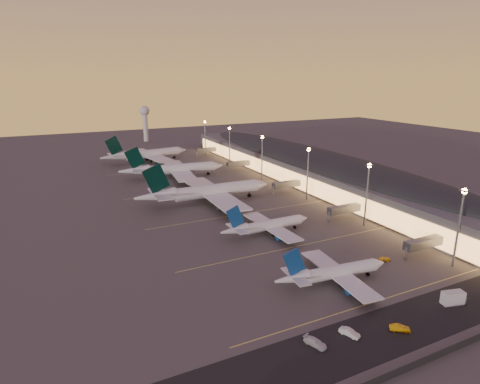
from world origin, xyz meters
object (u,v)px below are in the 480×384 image
object	(u,v)px
baggage_tug_a	(385,260)
baggage_tug_b	(381,260)
airliner_wide_mid	(173,169)
airliner_narrow_north	(266,226)
airliner_narrow_south	(332,273)
airliner_wide_far	(146,154)
service_van_c	(349,333)
service_van_a	(315,342)
catering_truck_a	(454,298)
service_van_b	(400,328)
radar_tower	(145,117)
airliner_wide_near	(206,192)

from	to	relation	value
baggage_tug_a	baggage_tug_b	size ratio (longest dim) A/B	0.90
airliner_wide_mid	airliner_narrow_north	bearing A→B (deg)	-80.26
airliner_narrow_south	airliner_wide_far	size ratio (longest dim) A/B	0.58
baggage_tug_b	service_van_c	size ratio (longest dim) A/B	0.79
airliner_narrow_south	service_van_a	distance (m)	30.16
catering_truck_a	service_van_b	world-z (taller)	catering_truck_a
airliner_wide_far	service_van_c	world-z (taller)	airliner_wide_far
airliner_wide_mid	service_van_a	size ratio (longest dim) A/B	11.24
service_van_b	airliner_wide_far	bearing A→B (deg)	37.57
baggage_tug_b	catering_truck_a	xyz separation A→B (m)	(-1.58, -27.40, 1.17)
airliner_narrow_south	airliner_wide_far	bearing A→B (deg)	97.91
airliner_wide_mid	catering_truck_a	distance (m)	169.31
service_van_a	service_van_c	distance (m)	9.37
airliner_wide_mid	radar_tower	world-z (taller)	radar_tower
radar_tower	service_van_a	size ratio (longest dim) A/B	5.86
airliner_narrow_south	airliner_wide_mid	xyz separation A→B (m)	(-3.63, 144.09, 1.74)
catering_truck_a	service_van_b	distance (m)	22.34
airliner_wide_far	service_van_c	size ratio (longest dim) A/B	12.90
airliner_narrow_south	service_van_a	bearing A→B (deg)	-129.83
radar_tower	catering_truck_a	bearing A→B (deg)	-88.86
service_van_c	airliner_wide_far	bearing A→B (deg)	67.18
baggage_tug_b	service_van_c	world-z (taller)	service_van_c
airliner_narrow_south	airliner_wide_near	world-z (taller)	airliner_wide_near
airliner_wide_near	service_van_c	bearing A→B (deg)	-92.81
airliner_wide_near	airliner_wide_far	distance (m)	108.94
catering_truck_a	service_van_a	world-z (taller)	catering_truck_a
airliner_narrow_north	service_van_c	size ratio (longest dim) A/B	7.74
service_van_b	radar_tower	bearing A→B (deg)	32.91
baggage_tug_a	service_van_b	bearing A→B (deg)	-129.56
airliner_wide_mid	baggage_tug_a	world-z (taller)	airliner_wide_mid
airliner_wide_mid	catering_truck_a	bearing A→B (deg)	-74.45
airliner_narrow_north	baggage_tug_a	world-z (taller)	airliner_narrow_north
airliner_wide_near	catering_truck_a	bearing A→B (deg)	-75.51
airliner_wide_near	catering_truck_a	world-z (taller)	airliner_wide_near
service_van_c	airliner_narrow_north	bearing A→B (deg)	56.21
airliner_wide_far	airliner_wide_near	bearing A→B (deg)	-97.61
airliner_wide_mid	service_van_a	bearing A→B (deg)	-89.34
airliner_wide_mid	service_van_b	world-z (taller)	airliner_wide_mid
airliner_wide_near	radar_tower	world-z (taller)	radar_tower
airliner_narrow_south	catering_truck_a	xyz separation A→B (m)	(22.04, -23.22, -1.72)
airliner_wide_far	service_van_b	bearing A→B (deg)	-97.19
airliner_narrow_north	airliner_wide_mid	bearing A→B (deg)	92.03
airliner_wide_mid	service_van_c	world-z (taller)	airliner_wide_mid
airliner_narrow_south	airliner_narrow_north	xyz separation A→B (m)	(1.58, 41.41, 0.12)
catering_truck_a	airliner_narrow_north	bearing A→B (deg)	122.42
airliner_narrow_south	service_van_b	bearing A→B (deg)	-84.52
airliner_wide_near	service_van_a	size ratio (longest dim) A/B	12.08
airliner_narrow_south	airliner_wide_near	xyz separation A→B (m)	(-4.52, 88.71, 2.13)
baggage_tug_a	service_van_a	world-z (taller)	service_van_a
baggage_tug_a	catering_truck_a	distance (m)	27.05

